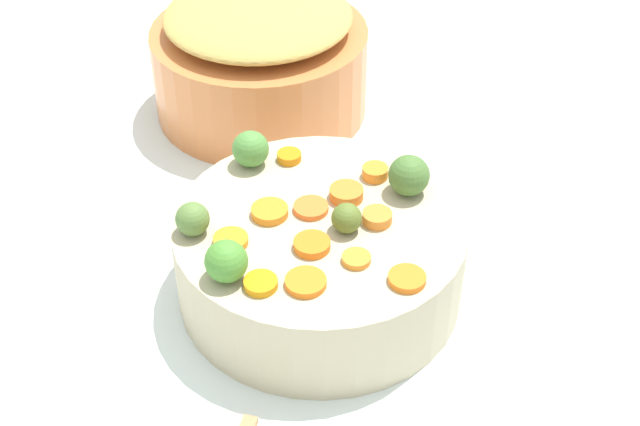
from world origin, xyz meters
The scene contains 21 objects.
tabletop centered at (0.00, 0.00, 0.01)m, with size 2.40×2.40×0.02m, color white.
serving_bowl_carrots centered at (0.03, -0.05, 0.07)m, with size 0.29×0.29×0.09m, color #BDAE8D.
metal_pot centered at (0.33, 0.15, 0.08)m, with size 0.28×0.28×0.12m, color #D0753E.
stuffing_mound centered at (0.33, 0.15, 0.16)m, with size 0.24×0.24×0.04m, color tan.
carrot_slice_0 centered at (0.12, -0.08, 0.12)m, with size 0.03×0.03×0.01m, color orange.
carrot_slice_1 centered at (-0.03, 0.02, 0.12)m, with size 0.03×0.03×0.01m, color orange.
carrot_slice_2 centered at (0.07, -0.06, 0.12)m, with size 0.03×0.03×0.01m, color orange.
carrot_slice_3 centered at (-0.02, -0.15, 0.12)m, with size 0.03×0.03×0.01m, color orange.
carrot_slice_4 centered at (0.04, -0.04, 0.12)m, with size 0.04×0.04×0.01m, color orange.
carrot_slice_5 centered at (-0.06, -0.07, 0.12)m, with size 0.04×0.04×0.01m, color orange.
carrot_slice_6 centered at (-0.08, -0.03, 0.12)m, with size 0.03×0.03×0.01m, color orange.
carrot_slice_7 centered at (0.05, -0.10, 0.12)m, with size 0.03×0.03×0.01m, color orange.
carrot_slice_8 centered at (0.11, 0.02, 0.12)m, with size 0.03×0.03×0.01m, color orange.
carrot_slice_9 centered at (-0.01, -0.10, 0.12)m, with size 0.03×0.03×0.01m, color orange.
carrot_slice_10 centered at (-0.01, -0.06, 0.12)m, with size 0.04×0.04×0.01m, color orange.
carrot_slice_11 centered at (0.02, 0.00, 0.12)m, with size 0.04×0.04×0.01m, color orange.
brussels_sprout_0 centered at (-0.03, 0.06, 0.13)m, with size 0.03×0.03×0.03m, color #587839.
brussels_sprout_1 centered at (0.09, 0.05, 0.13)m, with size 0.04×0.04×0.04m, color #4E883C.
brussels_sprout_2 centered at (0.10, -0.12, 0.14)m, with size 0.04×0.04×0.04m, color #486F32.
brussels_sprout_3 centered at (0.03, -0.08, 0.13)m, with size 0.03×0.03×0.03m, color #576B29.
brussels_sprout_4 centered at (-0.08, 0.00, 0.13)m, with size 0.04×0.04×0.04m, color #4A8931.
Camera 1 is at (-0.60, -0.29, 0.68)m, focal length 50.14 mm.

